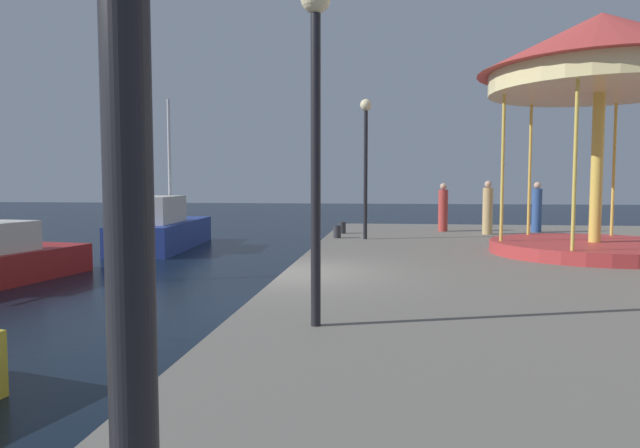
# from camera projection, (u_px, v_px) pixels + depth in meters

# --- Properties ---
(ground_plane) EXTENTS (120.00, 120.00, 0.00)m
(ground_plane) POSITION_uv_depth(u_px,v_px,m) (283.00, 312.00, 11.10)
(ground_plane) COLOR black
(sailboat_blue) EXTENTS (2.74, 6.90, 5.91)m
(sailboat_blue) POSITION_uv_depth(u_px,v_px,m) (162.00, 229.00, 21.86)
(sailboat_blue) COLOR navy
(sailboat_blue) RESTS_ON ground
(carousel) EXTENTS (5.74, 5.74, 5.79)m
(carousel) POSITION_uv_depth(u_px,v_px,m) (600.00, 74.00, 13.51)
(carousel) COLOR #B23333
(carousel) RESTS_ON quay_dock
(lamp_post_mid_promenade) EXTENTS (0.36, 0.36, 4.08)m
(lamp_post_mid_promenade) POSITION_uv_depth(u_px,v_px,m) (316.00, 92.00, 6.68)
(lamp_post_mid_promenade) COLOR black
(lamp_post_mid_promenade) RESTS_ON quay_dock
(lamp_post_far_end) EXTENTS (0.36, 0.36, 4.31)m
(lamp_post_far_end) POSITION_uv_depth(u_px,v_px,m) (366.00, 144.00, 17.38)
(lamp_post_far_end) COLOR black
(lamp_post_far_end) RESTS_ON quay_dock
(bollard_north) EXTENTS (0.24, 0.24, 0.40)m
(bollard_north) POSITION_uv_depth(u_px,v_px,m) (342.00, 228.00, 19.55)
(bollard_north) COLOR #2D2D33
(bollard_north) RESTS_ON quay_dock
(bollard_center) EXTENTS (0.24, 0.24, 0.40)m
(bollard_center) POSITION_uv_depth(u_px,v_px,m) (337.00, 232.00, 17.93)
(bollard_center) COLOR #2D2D33
(bollard_center) RESTS_ON quay_dock
(person_near_carousel) EXTENTS (0.34, 0.34, 1.82)m
(person_near_carousel) POSITION_uv_depth(u_px,v_px,m) (488.00, 209.00, 19.17)
(person_near_carousel) COLOR tan
(person_near_carousel) RESTS_ON quay_dock
(person_by_the_water) EXTENTS (0.34, 0.34, 1.78)m
(person_by_the_water) POSITION_uv_depth(u_px,v_px,m) (537.00, 209.00, 19.98)
(person_by_the_water) COLOR #2D4C8C
(person_by_the_water) RESTS_ON quay_dock
(person_far_corner) EXTENTS (0.34, 0.34, 1.74)m
(person_far_corner) POSITION_uv_depth(u_px,v_px,m) (443.00, 209.00, 20.38)
(person_far_corner) COLOR #B23833
(person_far_corner) RESTS_ON quay_dock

